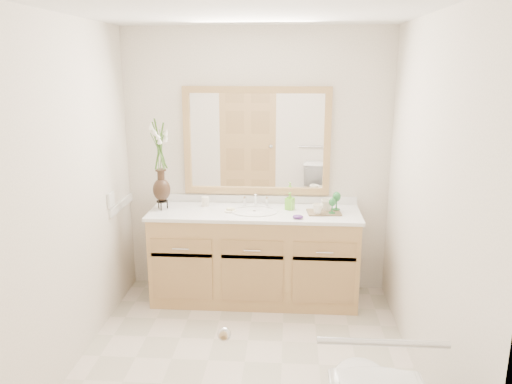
# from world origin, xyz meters

# --- Properties ---
(floor) EXTENTS (2.60, 2.60, 0.00)m
(floor) POSITION_xyz_m (0.00, 0.00, 0.00)
(floor) COLOR beige
(floor) RESTS_ON ground
(ceiling) EXTENTS (2.40, 2.60, 0.02)m
(ceiling) POSITION_xyz_m (0.00, 0.00, 2.40)
(ceiling) COLOR white
(ceiling) RESTS_ON wall_back
(wall_back) EXTENTS (2.40, 0.02, 2.40)m
(wall_back) POSITION_xyz_m (0.00, 1.30, 1.20)
(wall_back) COLOR white
(wall_back) RESTS_ON floor
(wall_front) EXTENTS (2.40, 0.02, 2.40)m
(wall_front) POSITION_xyz_m (0.00, -1.30, 1.20)
(wall_front) COLOR white
(wall_front) RESTS_ON floor
(wall_left) EXTENTS (0.02, 2.60, 2.40)m
(wall_left) POSITION_xyz_m (-1.20, 0.00, 1.20)
(wall_left) COLOR white
(wall_left) RESTS_ON floor
(wall_right) EXTENTS (0.02, 2.60, 2.40)m
(wall_right) POSITION_xyz_m (1.20, 0.00, 1.20)
(wall_right) COLOR white
(wall_right) RESTS_ON floor
(vanity) EXTENTS (1.80, 0.55, 0.80)m
(vanity) POSITION_xyz_m (0.00, 1.01, 0.40)
(vanity) COLOR tan
(vanity) RESTS_ON floor
(counter) EXTENTS (1.84, 0.57, 0.03)m
(counter) POSITION_xyz_m (0.00, 1.01, 0.82)
(counter) COLOR white
(counter) RESTS_ON vanity
(sink) EXTENTS (0.38, 0.34, 0.23)m
(sink) POSITION_xyz_m (0.00, 1.00, 0.78)
(sink) COLOR white
(sink) RESTS_ON counter
(mirror) EXTENTS (1.32, 0.04, 0.97)m
(mirror) POSITION_xyz_m (0.00, 1.28, 1.41)
(mirror) COLOR white
(mirror) RESTS_ON wall_back
(switch_plate) EXTENTS (0.02, 0.12, 0.12)m
(switch_plate) POSITION_xyz_m (-1.19, 0.76, 0.98)
(switch_plate) COLOR white
(switch_plate) RESTS_ON wall_left
(door) EXTENTS (0.80, 0.03, 2.00)m
(door) POSITION_xyz_m (-0.30, -1.29, 1.00)
(door) COLOR tan
(door) RESTS_ON floor
(grab_bar) EXTENTS (0.55, 0.03, 0.03)m
(grab_bar) POSITION_xyz_m (0.70, -1.27, 0.95)
(grab_bar) COLOR silver
(grab_bar) RESTS_ON wall_front
(flower_vase) EXTENTS (0.18, 0.18, 0.74)m
(flower_vase) POSITION_xyz_m (-0.82, 1.02, 1.33)
(flower_vase) COLOR black
(flower_vase) RESTS_ON counter
(tumbler) EXTENTS (0.07, 0.07, 0.09)m
(tumbler) POSITION_xyz_m (-0.46, 1.14, 0.87)
(tumbler) COLOR #EEE7CE
(tumbler) RESTS_ON counter
(soap_dish) EXTENTS (0.10, 0.10, 0.03)m
(soap_dish) POSITION_xyz_m (-0.21, 0.98, 0.84)
(soap_dish) COLOR #EEE7CE
(soap_dish) RESTS_ON counter
(soap_bottle) EXTENTS (0.08, 0.08, 0.14)m
(soap_bottle) POSITION_xyz_m (0.31, 1.09, 0.90)
(soap_bottle) COLOR #6ACB2F
(soap_bottle) RESTS_ON counter
(purple_dish) EXTENTS (0.09, 0.07, 0.03)m
(purple_dish) POSITION_xyz_m (0.38, 0.82, 0.85)
(purple_dish) COLOR #4B246C
(purple_dish) RESTS_ON counter
(tray) EXTENTS (0.30, 0.22, 0.01)m
(tray) POSITION_xyz_m (0.60, 1.00, 0.84)
(tray) COLOR brown
(tray) RESTS_ON counter
(mug_left) EXTENTS (0.09, 0.09, 0.09)m
(mug_left) POSITION_xyz_m (0.54, 0.94, 0.89)
(mug_left) COLOR #EEE7CE
(mug_left) RESTS_ON tray
(mug_right) EXTENTS (0.13, 0.12, 0.10)m
(mug_right) POSITION_xyz_m (0.63, 1.03, 0.90)
(mug_right) COLOR #EEE7CE
(mug_right) RESTS_ON tray
(goblet_front) EXTENTS (0.06, 0.06, 0.13)m
(goblet_front) POSITION_xyz_m (0.67, 0.95, 0.94)
(goblet_front) COLOR #277535
(goblet_front) RESTS_ON tray
(goblet_back) EXTENTS (0.07, 0.07, 0.16)m
(goblet_back) POSITION_xyz_m (0.71, 1.06, 0.95)
(goblet_back) COLOR #277535
(goblet_back) RESTS_ON tray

